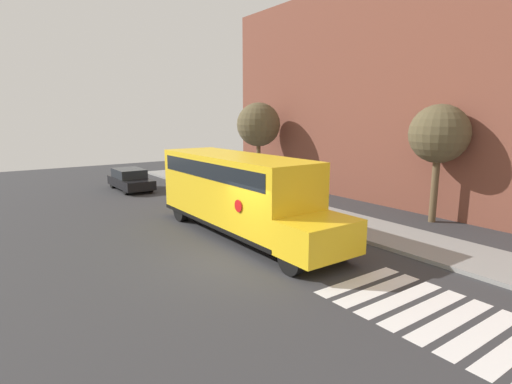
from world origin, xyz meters
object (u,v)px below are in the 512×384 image
Objects in this scene: tree_near_sidewalk at (259,125)px; tree_far_sidewalk at (439,135)px; parked_car at (130,180)px; school_bus at (238,190)px.

tree_near_sidewalk is 12.33m from tree_far_sidewalk.
tree_near_sidewalk is 1.07× the size of tree_far_sidewalk.
tree_near_sidewalk is at bearing 63.50° from parked_car.
tree_near_sidewalk is at bearing 140.06° from school_bus.
parked_car is 18.58m from tree_far_sidewalk.
parked_car is 0.81× the size of tree_far_sidewalk.
school_bus is 1.76× the size of tree_near_sidewalk.
school_bus is 2.32× the size of parked_car.
tree_near_sidewalk is (3.82, 7.66, 3.52)m from parked_car.
tree_far_sidewalk reaches higher than school_bus.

